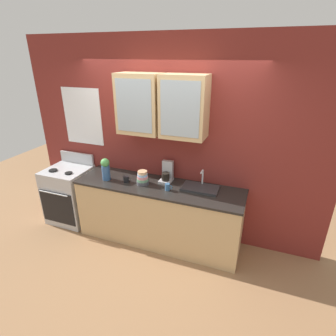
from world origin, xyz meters
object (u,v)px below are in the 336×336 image
at_px(sink_faucet, 200,188).
at_px(cup_near_sink, 168,187).
at_px(stove_range, 70,194).
at_px(coffee_maker, 167,174).
at_px(bowl_stack, 143,178).
at_px(vase, 106,169).
at_px(cup_near_bowls, 126,179).

height_order(sink_faucet, cup_near_sink, sink_faucet).
height_order(stove_range, coffee_maker, coffee_maker).
relative_size(bowl_stack, vase, 0.61).
height_order(cup_near_sink, cup_near_bowls, cup_near_sink).
xyz_separation_m(stove_range, cup_near_sink, (1.74, -0.08, 0.49)).
relative_size(stove_range, coffee_maker, 3.71).
bearing_deg(stove_range, cup_near_sink, -2.73).
xyz_separation_m(sink_faucet, coffee_maker, (-0.51, 0.08, 0.09)).
bearing_deg(bowl_stack, vase, -174.27).
bearing_deg(sink_faucet, stove_range, -177.22).
bearing_deg(stove_range, bowl_stack, -1.19).
distance_m(bowl_stack, coffee_maker, 0.35).
bearing_deg(coffee_maker, bowl_stack, -142.44).
distance_m(stove_range, bowl_stack, 1.45).
height_order(bowl_stack, cup_near_bowls, bowl_stack).
distance_m(stove_range, vase, 1.01).
distance_m(vase, coffee_maker, 0.87).
bearing_deg(cup_near_sink, stove_range, 177.27).
bearing_deg(vase, coffee_maker, 17.96).
relative_size(cup_near_sink, coffee_maker, 0.35).
distance_m(stove_range, coffee_maker, 1.72).
relative_size(cup_near_bowls, coffee_maker, 0.38).
bearing_deg(cup_near_sink, bowl_stack, 172.02).
relative_size(cup_near_sink, cup_near_bowls, 0.93).
bearing_deg(bowl_stack, cup_near_bowls, -173.90).
relative_size(sink_faucet, cup_near_bowls, 4.41).
bearing_deg(coffee_maker, sink_faucet, -9.08).
height_order(stove_range, cup_near_bowls, stove_range).
relative_size(sink_faucet, bowl_stack, 2.51).
xyz_separation_m(sink_faucet, cup_near_sink, (-0.40, -0.19, 0.03)).
bearing_deg(bowl_stack, stove_range, 178.81).
height_order(stove_range, vase, vase).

